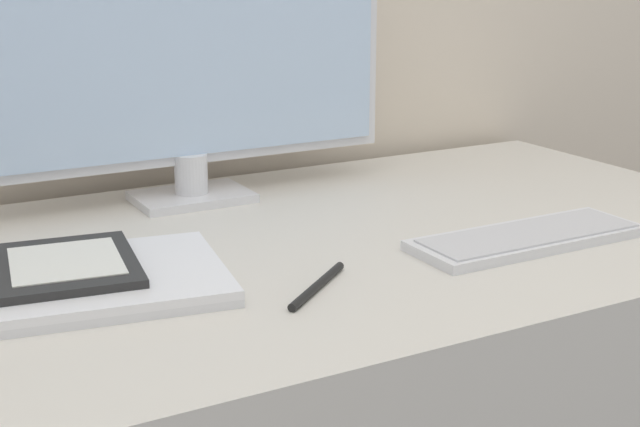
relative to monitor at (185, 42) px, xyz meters
The scene contains 5 objects.
monitor is the anchor object (origin of this frame).
keyboard 0.52m from the monitor, 52.84° to the right, with size 0.30×0.10×0.01m.
laptop 0.42m from the monitor, 129.89° to the right, with size 0.33×0.25×0.02m.
ereader 0.40m from the monitor, 132.90° to the right, with size 0.17×0.19×0.01m.
pen 0.45m from the monitor, 91.65° to the right, with size 0.11×0.09×0.01m.
Camera 1 is at (-0.48, -0.73, 1.06)m, focal length 50.00 mm.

